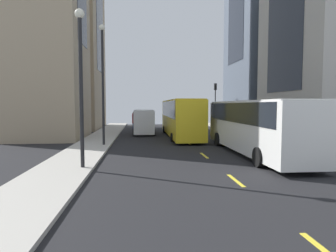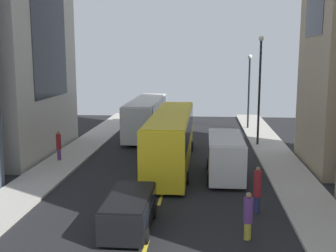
% 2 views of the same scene
% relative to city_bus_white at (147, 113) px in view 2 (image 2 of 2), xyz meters
% --- Properties ---
extents(ground_plane, '(41.85, 41.85, 0.00)m').
position_rel_city_bus_white_xyz_m(ground_plane, '(3.20, -8.73, -2.01)').
color(ground_plane, black).
extents(sidewalk_west, '(2.81, 44.00, 0.15)m').
position_rel_city_bus_white_xyz_m(sidewalk_west, '(-4.31, -8.73, -1.93)').
color(sidewalk_west, '#B2ADA3').
rests_on(sidewalk_west, ground).
extents(sidewalk_east, '(2.81, 44.00, 0.15)m').
position_rel_city_bus_white_xyz_m(sidewalk_east, '(10.72, -8.73, -1.93)').
color(sidewalk_east, '#B2ADA3').
rests_on(sidewalk_east, ground).
extents(lane_stripe_1, '(0.16, 2.00, 0.01)m').
position_rel_city_bus_white_xyz_m(lane_stripe_1, '(3.20, -23.73, -2.00)').
color(lane_stripe_1, yellow).
rests_on(lane_stripe_1, ground).
extents(lane_stripe_2, '(0.16, 2.00, 0.01)m').
position_rel_city_bus_white_xyz_m(lane_stripe_2, '(3.20, -17.73, -2.00)').
color(lane_stripe_2, yellow).
rests_on(lane_stripe_2, ground).
extents(lane_stripe_3, '(0.16, 2.00, 0.01)m').
position_rel_city_bus_white_xyz_m(lane_stripe_3, '(3.20, -11.73, -2.00)').
color(lane_stripe_3, yellow).
rests_on(lane_stripe_3, ground).
extents(lane_stripe_4, '(0.16, 2.00, 0.01)m').
position_rel_city_bus_white_xyz_m(lane_stripe_4, '(3.20, -5.73, -2.00)').
color(lane_stripe_4, yellow).
rests_on(lane_stripe_4, ground).
extents(lane_stripe_5, '(0.16, 2.00, 0.01)m').
position_rel_city_bus_white_xyz_m(lane_stripe_5, '(3.20, 0.27, -2.00)').
color(lane_stripe_5, yellow).
rests_on(lane_stripe_5, ground).
extents(lane_stripe_6, '(0.16, 2.00, 0.01)m').
position_rel_city_bus_white_xyz_m(lane_stripe_6, '(3.20, 6.27, -2.00)').
color(lane_stripe_6, yellow).
rests_on(lane_stripe_6, ground).
extents(lane_stripe_7, '(0.16, 2.00, 0.01)m').
position_rel_city_bus_white_xyz_m(lane_stripe_7, '(3.20, 12.27, -2.00)').
color(lane_stripe_7, yellow).
rests_on(lane_stripe_7, ground).
extents(city_bus_white, '(2.80, 12.46, 3.35)m').
position_rel_city_bus_white_xyz_m(city_bus_white, '(0.00, 0.00, 0.00)').
color(city_bus_white, silver).
rests_on(city_bus_white, ground).
extents(streetcar_yellow, '(2.70, 13.72, 3.59)m').
position_rel_city_bus_white_xyz_m(streetcar_yellow, '(3.22, -10.82, 0.12)').
color(streetcar_yellow, yellow).
rests_on(streetcar_yellow, ground).
extents(delivery_van_white, '(2.25, 5.62, 2.58)m').
position_rel_city_bus_white_xyz_m(delivery_van_white, '(6.74, -13.54, -0.50)').
color(delivery_van_white, white).
rests_on(delivery_van_white, ground).
extents(car_black_0, '(2.00, 4.26, 1.51)m').
position_rel_city_bus_white_xyz_m(car_black_0, '(2.27, -21.67, -1.12)').
color(car_black_0, black).
rests_on(car_black_0, ground).
extents(pedestrian_crossing_mid, '(0.39, 0.39, 1.99)m').
position_rel_city_bus_white_xyz_m(pedestrian_crossing_mid, '(7.23, -22.24, -0.97)').
color(pedestrian_crossing_mid, gold).
rests_on(pedestrian_crossing_mid, ground).
extents(pedestrian_waiting_curb, '(0.34, 0.34, 2.06)m').
position_rel_city_bus_white_xyz_m(pedestrian_waiting_curb, '(-4.67, -10.80, -0.76)').
color(pedestrian_waiting_curb, '#593372').
rests_on(pedestrian_waiting_curb, ground).
extents(pedestrian_walking_far, '(0.36, 0.36, 2.25)m').
position_rel_city_bus_white_xyz_m(pedestrian_walking_far, '(7.96, -19.25, -0.82)').
color(pedestrian_walking_far, navy).
rests_on(pedestrian_walking_far, ground).
extents(streetlamp_near, '(0.44, 0.44, 7.33)m').
position_rel_city_bus_white_xyz_m(streetlamp_near, '(9.82, 3.73, 2.61)').
color(streetlamp_near, black).
rests_on(streetlamp_near, ground).
extents(streetlamp_far, '(0.44, 0.44, 8.77)m').
position_rel_city_bus_white_xyz_m(streetlamp_far, '(9.82, -4.28, 3.37)').
color(streetlamp_far, black).
rests_on(streetlamp_far, ground).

